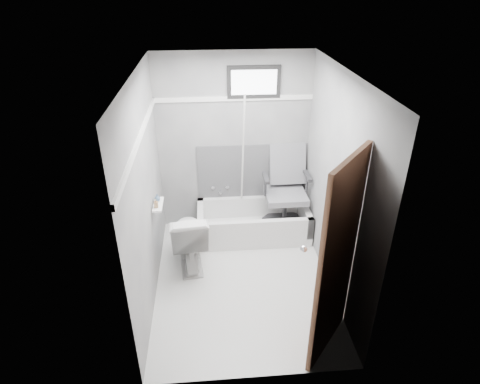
{
  "coord_description": "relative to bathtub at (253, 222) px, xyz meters",
  "views": [
    {
      "loc": [
        -0.34,
        -3.64,
        3.19
      ],
      "look_at": [
        0.0,
        0.35,
        1.0
      ],
      "focal_mm": 30.0,
      "sensor_mm": 36.0,
      "label": 1
    }
  ],
  "objects": [
    {
      "name": "wall_left",
      "position": [
        -1.23,
        -0.93,
        0.99
      ],
      "size": [
        0.02,
        2.6,
        2.4
      ],
      "primitive_type": "cube",
      "color": "slate",
      "rests_on": "floor"
    },
    {
      "name": "soap_bottle_a",
      "position": [
        -1.17,
        -0.7,
        0.76
      ],
      "size": [
        0.05,
        0.05,
        0.1
      ],
      "primitive_type": "imported",
      "rotation": [
        0.0,
        0.0,
        0.06
      ],
      "color": "#A47C52",
      "rests_on": "shelf"
    },
    {
      "name": "office_chair",
      "position": [
        0.43,
        0.03,
        0.46
      ],
      "size": [
        0.64,
        0.64,
        1.09
      ],
      "primitive_type": null,
      "rotation": [
        0.0,
        0.0,
        0.01
      ],
      "color": "slate",
      "rests_on": "bathtub"
    },
    {
      "name": "wall_back",
      "position": [
        -0.23,
        0.37,
        0.99
      ],
      "size": [
        2.0,
        0.02,
        2.4
      ],
      "primitive_type": "cube",
      "color": "slate",
      "rests_on": "floor"
    },
    {
      "name": "backerboard",
      "position": [
        0.02,
        0.36,
        0.59
      ],
      "size": [
        1.5,
        0.02,
        0.78
      ],
      "primitive_type": "cube",
      "color": "#4C4C4F",
      "rests_on": "wall_back"
    },
    {
      "name": "toilet",
      "position": [
        -0.85,
        -0.55,
        0.17
      ],
      "size": [
        0.52,
        0.82,
        0.77
      ],
      "primitive_type": "imported",
      "rotation": [
        0.0,
        0.0,
        3.25
      ],
      "color": "silver",
      "rests_on": "floor"
    },
    {
      "name": "window",
      "position": [
        0.02,
        0.36,
        1.81
      ],
      "size": [
        0.66,
        0.04,
        0.4
      ],
      "primitive_type": null,
      "color": "black",
      "rests_on": "wall_back"
    },
    {
      "name": "shelf",
      "position": [
        -1.16,
        -0.62,
        0.69
      ],
      "size": [
        0.1,
        0.32,
        0.02
      ],
      "primitive_type": "cube",
      "color": "white",
      "rests_on": "wall_left"
    },
    {
      "name": "floor",
      "position": [
        -0.23,
        -0.93,
        -0.21
      ],
      "size": [
        2.6,
        2.6,
        0.0
      ],
      "primitive_type": "plane",
      "color": "white",
      "rests_on": "ground"
    },
    {
      "name": "trim_left",
      "position": [
        -1.22,
        -0.93,
        1.61
      ],
      "size": [
        0.02,
        2.6,
        0.06
      ],
      "primitive_type": "cube",
      "color": "white",
      "rests_on": "wall_left"
    },
    {
      "name": "trim_back",
      "position": [
        -0.23,
        0.36,
        1.61
      ],
      "size": [
        2.0,
        0.02,
        0.06
      ],
      "primitive_type": "cube",
      "color": "white",
      "rests_on": "wall_back"
    },
    {
      "name": "door",
      "position": [
        0.75,
        -2.21,
        0.79
      ],
      "size": [
        0.78,
        0.78,
        2.0
      ],
      "primitive_type": null,
      "color": "brown",
      "rests_on": "floor"
    },
    {
      "name": "soap_bottle_b",
      "position": [
        -1.17,
        -0.56,
        0.75
      ],
      "size": [
        0.09,
        0.09,
        0.09
      ],
      "primitive_type": "imported",
      "rotation": [
        0.0,
        0.0,
        0.75
      ],
      "color": "#45607F",
      "rests_on": "shelf"
    },
    {
      "name": "pole",
      "position": [
        -0.13,
        0.13,
        0.84
      ],
      "size": [
        0.02,
        0.49,
        1.9
      ],
      "primitive_type": "cylinder",
      "rotation": [
        0.24,
        0.0,
        0.0
      ],
      "color": "silver",
      "rests_on": "bathtub"
    },
    {
      "name": "wall_right",
      "position": [
        0.77,
        -0.93,
        0.99
      ],
      "size": [
        0.02,
        2.6,
        2.4
      ],
      "primitive_type": "cube",
      "color": "slate",
      "rests_on": "floor"
    },
    {
      "name": "wall_front",
      "position": [
        -0.23,
        -2.23,
        0.99
      ],
      "size": [
        2.0,
        0.02,
        2.4
      ],
      "primitive_type": "cube",
      "color": "slate",
      "rests_on": "floor"
    },
    {
      "name": "bathtub",
      "position": [
        0.0,
        0.0,
        0.0
      ],
      "size": [
        1.5,
        0.7,
        0.42
      ],
      "primitive_type": null,
      "color": "silver",
      "rests_on": "floor"
    },
    {
      "name": "ceiling",
      "position": [
        -0.23,
        -0.93,
        2.19
      ],
      "size": [
        2.6,
        2.6,
        0.0
      ],
      "primitive_type": "plane",
      "rotation": [
        3.14,
        0.0,
        0.0
      ],
      "color": "silver",
      "rests_on": "floor"
    },
    {
      "name": "faucet",
      "position": [
        -0.43,
        0.34,
        0.34
      ],
      "size": [
        0.26,
        0.1,
        0.16
      ],
      "primitive_type": null,
      "color": "silver",
      "rests_on": "wall_back"
    }
  ]
}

